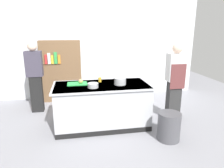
{
  "coord_description": "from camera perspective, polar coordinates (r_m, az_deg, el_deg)",
  "views": [
    {
      "loc": [
        -0.52,
        -4.0,
        2.02
      ],
      "look_at": [
        0.25,
        0.2,
        0.85
      ],
      "focal_mm": 32.81,
      "sensor_mm": 36.0,
      "label": 1
    }
  ],
  "objects": [
    {
      "name": "ground_plane",
      "position": [
        4.51,
        -2.72,
        -11.3
      ],
      "size": [
        10.0,
        10.0,
        0.0
      ],
      "primitive_type": "plane",
      "color": "gray"
    },
    {
      "name": "person_chef",
      "position": [
        4.7,
        17.14,
        1.03
      ],
      "size": [
        0.38,
        0.25,
        1.72
      ],
      "rotation": [
        0.0,
        0.0,
        1.59
      ],
      "color": "#303030",
      "rests_on": "ground_plane"
    },
    {
      "name": "trash_bin",
      "position": [
        4.0,
        15.57,
        -11.33
      ],
      "size": [
        0.42,
        0.42,
        0.53
      ],
      "primitive_type": "cylinder",
      "color": "#4C4C51",
      "rests_on": "ground_plane"
    },
    {
      "name": "counter_island",
      "position": [
        4.32,
        -2.8,
        -5.78
      ],
      "size": [
        1.98,
        0.98,
        0.9
      ],
      "color": "#B7BABF",
      "rests_on": "ground_plane"
    },
    {
      "name": "bookshelf",
      "position": [
        5.93,
        -13.98,
        3.51
      ],
      "size": [
        1.1,
        0.31,
        1.7
      ],
      "color": "brown",
      "rests_on": "ground_plane"
    },
    {
      "name": "juice_cup",
      "position": [
        4.4,
        -3.41,
        1.23
      ],
      "size": [
        0.07,
        0.07,
        0.1
      ],
      "primitive_type": "cylinder",
      "color": "yellow",
      "rests_on": "counter_island"
    },
    {
      "name": "mixing_bowl",
      "position": [
        3.99,
        -5.32,
        -0.39
      ],
      "size": [
        0.21,
        0.21,
        0.09
      ],
      "primitive_type": "cylinder",
      "color": "#B7BABF",
      "rests_on": "counter_island"
    },
    {
      "name": "person_guest",
      "position": [
        5.27,
        -20.64,
        2.19
      ],
      "size": [
        0.38,
        0.24,
        1.72
      ],
      "rotation": [
        0.0,
        0.0,
        -1.56
      ],
      "color": "black",
      "rests_on": "ground_plane"
    },
    {
      "name": "back_wall",
      "position": [
        6.14,
        -5.58,
        10.4
      ],
      "size": [
        6.4,
        0.12,
        3.0
      ],
      "primitive_type": "cube",
      "color": "silver",
      "rests_on": "ground_plane"
    },
    {
      "name": "cutting_board",
      "position": [
        4.28,
        -9.65,
        0.08
      ],
      "size": [
        0.4,
        0.28,
        0.02
      ],
      "primitive_type": "cube",
      "color": "green",
      "rests_on": "counter_island"
    },
    {
      "name": "stock_pot",
      "position": [
        4.19,
        2.27,
        0.8
      ],
      "size": [
        0.31,
        0.24,
        0.14
      ],
      "color": "#B7BABF",
      "rests_on": "counter_island"
    },
    {
      "name": "onion",
      "position": [
        4.25,
        -8.69,
        0.78
      ],
      "size": [
        0.09,
        0.09,
        0.09
      ],
      "primitive_type": "sphere",
      "color": "tan",
      "rests_on": "cutting_board"
    }
  ]
}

